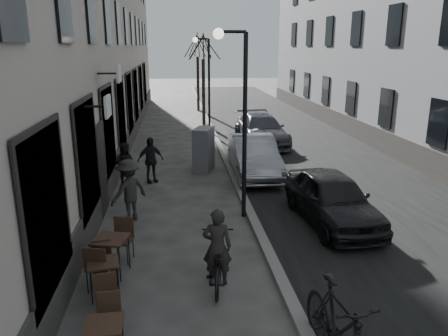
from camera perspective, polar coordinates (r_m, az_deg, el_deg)
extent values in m
cube|color=black|center=(22.63, 8.30, 3.65)|extent=(7.30, 60.00, 0.00)
cube|color=slate|center=(21.99, -0.96, 3.61)|extent=(0.25, 60.00, 0.12)
cylinder|color=black|center=(11.75, 2.72, 5.08)|extent=(0.12, 0.12, 5.00)
cylinder|color=black|center=(11.51, 1.09, 17.38)|extent=(0.70, 0.08, 0.08)
sphere|color=#FFF2CC|center=(11.46, -0.73, 17.14)|extent=(0.28, 0.28, 0.28)
cylinder|color=black|center=(23.57, -1.95, 10.42)|extent=(0.12, 0.12, 5.00)
cylinder|color=black|center=(23.45, -2.90, 16.50)|extent=(0.70, 0.08, 0.08)
sphere|color=#FFF2CC|center=(23.43, -3.79, 16.37)|extent=(0.28, 0.28, 0.28)
cylinder|color=black|center=(26.60, -2.68, 9.83)|extent=(0.20, 0.20, 3.90)
cylinder|color=black|center=(32.56, -3.41, 10.89)|extent=(0.20, 0.20, 3.90)
cube|color=black|center=(7.09, -15.45, -19.14)|extent=(0.58, 0.58, 0.04)
cylinder|color=black|center=(7.52, -16.93, -20.27)|extent=(0.02, 0.02, 0.66)
cylinder|color=black|center=(7.45, -13.09, -20.30)|extent=(0.02, 0.02, 0.66)
cube|color=black|center=(8.75, -15.54, -11.82)|extent=(0.69, 0.69, 0.04)
cylinder|color=black|center=(8.71, -16.94, -14.79)|extent=(0.02, 0.02, 0.68)
cylinder|color=black|center=(8.72, -13.61, -14.50)|extent=(0.02, 0.02, 0.68)
cylinder|color=black|center=(9.14, -17.03, -13.27)|extent=(0.02, 0.02, 0.68)
cylinder|color=black|center=(9.15, -13.88, -12.99)|extent=(0.02, 0.02, 0.68)
cube|color=black|center=(9.45, -14.63, -8.99)|extent=(0.81, 0.81, 0.04)
cylinder|color=black|center=(9.50, -16.70, -11.76)|extent=(0.03, 0.03, 0.78)
cylinder|color=black|center=(9.29, -13.47, -12.14)|extent=(0.03, 0.03, 0.78)
cylinder|color=black|center=(9.95, -15.39, -10.33)|extent=(0.03, 0.03, 0.78)
cylinder|color=black|center=(9.76, -12.30, -10.66)|extent=(0.03, 0.03, 0.78)
cube|color=slate|center=(16.68, -2.68, 2.42)|extent=(0.93, 1.25, 1.67)
imported|color=black|center=(8.95, -0.89, -12.05)|extent=(0.88, 1.94, 0.98)
imported|color=black|center=(8.81, -0.90, -10.25)|extent=(0.63, 0.45, 1.61)
imported|color=black|center=(15.24, -12.83, 0.47)|extent=(0.89, 0.78, 1.52)
imported|color=#2B2825|center=(12.14, -12.33, -2.88)|extent=(1.26, 1.24, 1.74)
imported|color=black|center=(15.44, -9.59, 1.03)|extent=(1.03, 0.76, 1.62)
imported|color=black|center=(12.15, 13.94, -3.84)|extent=(1.91, 4.18, 1.39)
imported|color=gray|center=(16.19, 3.89, 1.58)|extent=(1.62, 4.42, 1.45)
imported|color=#3C3F47|center=(21.38, 4.88, 4.99)|extent=(2.18, 4.99, 1.43)
imported|color=black|center=(7.00, 14.75, -19.68)|extent=(0.87, 2.27, 1.33)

